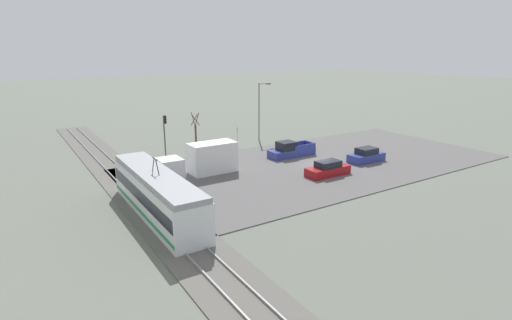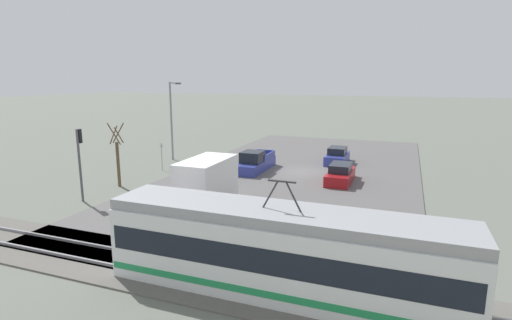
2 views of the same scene
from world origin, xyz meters
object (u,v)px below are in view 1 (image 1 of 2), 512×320
Objects in this scene: pickup_truck at (291,150)px; no_parking_sign at (237,135)px; light_rail_tram at (157,195)px; traffic_light_pole at (165,130)px; sedan_car_1 at (366,156)px; box_truck at (203,160)px; street_tree at (196,134)px; sedan_car_0 at (328,169)px; street_lamp_near_crossing at (260,107)px.

pickup_truck is 8.58m from no_parking_sign.
no_parking_sign is at bearing -45.03° from light_rail_tram.
sedan_car_1 is at bearing -127.93° from traffic_light_pole.
box_truck is 1.87× the size of sedan_car_1.
light_rail_tram is 21.02m from pickup_truck.
box_truck is at bearing -108.00° from sedan_car_1.
pickup_truck is 11.90m from street_tree.
street_tree is (14.55, 14.40, 1.54)m from sedan_car_1.
street_tree is 1.96× the size of no_parking_sign.
sedan_car_1 reaches higher than sedan_car_0.
traffic_light_pole is at bearing 93.15° from street_tree.
street_lamp_near_crossing reaches higher than no_parking_sign.
street_tree reaches higher than traffic_light_pole.
no_parking_sign is (8.83, -9.14, 0.01)m from box_truck.
light_rail_tram is at bearing 134.97° from no_parking_sign.
light_rail_tram is 3.21× the size of sedan_car_1.
sedan_car_1 is 20.52m from street_tree.
traffic_light_pole is 1.00× the size of street_tree.
no_parking_sign is (16.01, 1.33, 0.84)m from sedan_car_0.
traffic_light_pole is at bearing 35.42° from sedan_car_0.
light_rail_tram is 10.70m from box_truck.
sedan_car_0 is 7.30m from sedan_car_1.
no_parking_sign is (8.12, 2.68, 0.75)m from pickup_truck.
street_lamp_near_crossing reaches higher than sedan_car_0.
box_truck is 1.02× the size of street_lamp_near_crossing.
street_tree reaches higher than box_truck.
traffic_light_pole is 1.96× the size of no_parking_sign.
street_lamp_near_crossing is (18.27, -21.30, 2.88)m from light_rail_tram.
box_truck is at bearing -175.05° from traffic_light_pole.
street_lamp_near_crossing is at bearing -82.32° from traffic_light_pole.
street_lamp_near_crossing is (1.97, -14.63, 1.35)m from traffic_light_pole.
street_tree is (16.52, -10.65, 0.56)m from light_rail_tram.
sedan_car_1 is 0.55× the size of street_lamp_near_crossing.
traffic_light_pole reaches higher than pickup_truck.
no_parking_sign is at bearing -149.75° from sedan_car_1.
street_tree reaches higher than no_parking_sign.
no_parking_sign is at bearing 18.26° from pickup_truck.
sedan_car_1 is (-5.73, -17.64, -0.79)m from box_truck.
pickup_truck is 1.18× the size of traffic_light_pole.
box_truck is 9.42m from street_tree.
pickup_truck is (8.42, -19.24, -0.93)m from light_rail_tram.
no_parking_sign is at bearing -89.84° from street_tree.
street_tree is (0.22, -3.98, -0.97)m from traffic_light_pole.
sedan_car_0 is 17.63m from street_tree.
light_rail_tram is 17.68m from traffic_light_pole.
traffic_light_pole is at bearing 57.90° from pickup_truck.
sedan_car_0 is 16.09m from no_parking_sign.
traffic_light_pole reaches higher than sedan_car_0.
no_parking_sign is (16.54, -16.56, -0.18)m from light_rail_tram.
sedan_car_1 is (-6.44, -5.81, -0.05)m from pickup_truck.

